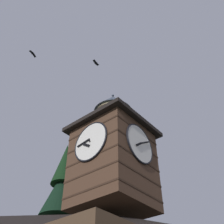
{
  "coord_description": "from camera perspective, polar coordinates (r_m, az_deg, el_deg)",
  "views": [
    {
      "loc": [
        12.27,
        9.46,
        2.36
      ],
      "look_at": [
        1.48,
        0.38,
        13.95
      ],
      "focal_mm": 45.33,
      "sensor_mm": 36.0,
      "label": 1
    }
  ],
  "objects": [
    {
      "name": "clock_tower",
      "position": [
        16.62,
        0.22,
        -8.74
      ],
      "size": [
        4.43,
        4.43,
        8.15
      ],
      "color": "#4C3323",
      "rests_on": "building_main"
    },
    {
      "name": "flying_bird_high",
      "position": [
        20.59,
        -15.71,
        11.28
      ],
      "size": [
        0.66,
        0.3,
        0.12
      ],
      "color": "black"
    },
    {
      "name": "flying_bird_low",
      "position": [
        23.45,
        -3.26,
        9.85
      ],
      "size": [
        0.7,
        0.29,
        0.15
      ],
      "color": "black"
    }
  ]
}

